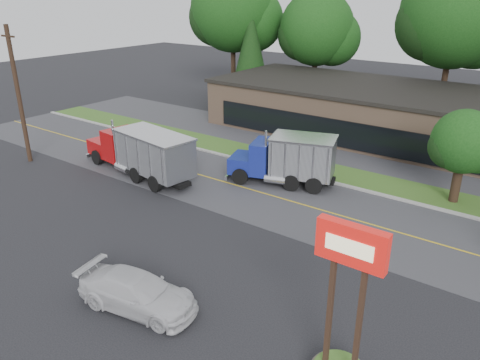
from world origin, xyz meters
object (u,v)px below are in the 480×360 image
object	(u,v)px
bilo_sign	(342,333)
dump_truck_red	(142,151)
dump_truck_blue	(288,158)
rally_car	(138,292)
utility_pole	(19,95)

from	to	relation	value
bilo_sign	dump_truck_red	world-z (taller)	bilo_sign
dump_truck_red	dump_truck_blue	world-z (taller)	same
bilo_sign	dump_truck_blue	world-z (taller)	bilo_sign
dump_truck_red	rally_car	size ratio (longest dim) A/B	2.01
utility_pole	bilo_sign	world-z (taller)	utility_pole
rally_car	dump_truck_red	bearing A→B (deg)	35.55
bilo_sign	dump_truck_blue	distance (m)	17.27
utility_pole	dump_truck_red	world-z (taller)	utility_pole
dump_truck_red	dump_truck_blue	size ratio (longest dim) A/B	1.41
bilo_sign	dump_truck_red	bearing A→B (deg)	154.64
dump_truck_red	rally_car	distance (m)	15.01
rally_car	utility_pole	bearing A→B (deg)	59.48
bilo_sign	rally_car	xyz separation A→B (m)	(-8.39, -1.26, -1.27)
dump_truck_red	rally_car	bearing A→B (deg)	144.29
utility_pole	dump_truck_red	distance (m)	10.33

